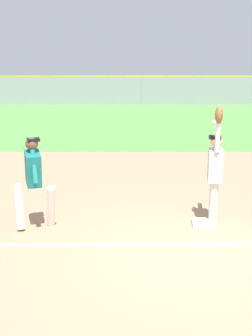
{
  "coord_description": "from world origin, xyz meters",
  "views": [
    {
      "loc": [
        -1.03,
        -6.35,
        3.1
      ],
      "look_at": [
        -1.04,
        1.6,
        1.05
      ],
      "focal_mm": 45.91,
      "sensor_mm": 36.0,
      "label": 1
    }
  ],
  "objects_px": {
    "baseball": "(214,122)",
    "parked_car_silver": "(43,90)",
    "parked_car_black": "(120,90)",
    "runner": "(34,177)",
    "parked_car_red": "(204,90)",
    "fielder": "(216,167)",
    "first_base": "(203,223)"
  },
  "relations": [
    {
      "from": "fielder",
      "to": "parked_car_black",
      "type": "distance_m",
      "value": 26.02
    },
    {
      "from": "baseball",
      "to": "parked_car_silver",
      "type": "relative_size",
      "value": 0.02
    },
    {
      "from": "parked_car_silver",
      "to": "fielder",
      "type": "bearing_deg",
      "value": -72.39
    },
    {
      "from": "baseball",
      "to": "parked_car_red",
      "type": "relative_size",
      "value": 0.02
    },
    {
      "from": "fielder",
      "to": "baseball",
      "type": "relative_size",
      "value": 30.81
    },
    {
      "from": "fielder",
      "to": "baseball",
      "type": "xyz_separation_m",
      "value": [
        -0.05,
        0.07,
        0.83
      ]
    },
    {
      "from": "parked_car_red",
      "to": "first_base",
      "type": "bearing_deg",
      "value": -104.08
    },
    {
      "from": "baseball",
      "to": "parked_car_silver",
      "type": "xyz_separation_m",
      "value": [
        -8.09,
        25.86,
        -1.28
      ]
    },
    {
      "from": "first_base",
      "to": "baseball",
      "type": "distance_m",
      "value": 1.93
    },
    {
      "from": "runner",
      "to": "baseball",
      "type": "xyz_separation_m",
      "value": [
        3.3,
        0.3,
        0.96
      ]
    },
    {
      "from": "baseball",
      "to": "parked_car_black",
      "type": "height_order",
      "value": "baseball"
    },
    {
      "from": "first_base",
      "to": "parked_car_black",
      "type": "bearing_deg",
      "value": 94.25
    },
    {
      "from": "first_base",
      "to": "fielder",
      "type": "bearing_deg",
      "value": 23.51
    },
    {
      "from": "first_base",
      "to": "parked_car_silver",
      "type": "distance_m",
      "value": 27.21
    },
    {
      "from": "baseball",
      "to": "parked_car_black",
      "type": "relative_size",
      "value": 0.02
    },
    {
      "from": "parked_car_black",
      "to": "parked_car_red",
      "type": "height_order",
      "value": "same"
    },
    {
      "from": "parked_car_silver",
      "to": "parked_car_black",
      "type": "relative_size",
      "value": 0.99
    },
    {
      "from": "runner",
      "to": "parked_car_red",
      "type": "height_order",
      "value": "runner"
    },
    {
      "from": "first_base",
      "to": "parked_car_black",
      "type": "xyz_separation_m",
      "value": [
        -1.93,
        26.02,
        0.63
      ]
    },
    {
      "from": "runner",
      "to": "parked_car_silver",
      "type": "xyz_separation_m",
      "value": [
        -4.79,
        26.16,
        -0.32
      ]
    },
    {
      "from": "parked_car_red",
      "to": "runner",
      "type": "bearing_deg",
      "value": -110.52
    },
    {
      "from": "first_base",
      "to": "parked_car_black",
      "type": "distance_m",
      "value": 26.1
    },
    {
      "from": "parked_car_silver",
      "to": "parked_car_red",
      "type": "xyz_separation_m",
      "value": [
        12.49,
        0.1,
        0.0
      ]
    },
    {
      "from": "baseball",
      "to": "parked_car_black",
      "type": "bearing_deg",
      "value": 94.62
    },
    {
      "from": "parked_car_black",
      "to": "runner",
      "type": "bearing_deg",
      "value": -90.47
    },
    {
      "from": "parked_car_silver",
      "to": "parked_car_black",
      "type": "bearing_deg",
      "value": 0.21
    },
    {
      "from": "parked_car_red",
      "to": "baseball",
      "type": "bearing_deg",
      "value": -103.8
    },
    {
      "from": "runner",
      "to": "fielder",
      "type": "bearing_deg",
      "value": -13.79
    },
    {
      "from": "baseball",
      "to": "first_base",
      "type": "bearing_deg",
      "value": -133.94
    },
    {
      "from": "parked_car_black",
      "to": "parked_car_red",
      "type": "distance_m",
      "value": 6.49
    },
    {
      "from": "parked_car_silver",
      "to": "parked_car_red",
      "type": "bearing_deg",
      "value": 0.62
    },
    {
      "from": "first_base",
      "to": "baseball",
      "type": "relative_size",
      "value": 5.14
    }
  ]
}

